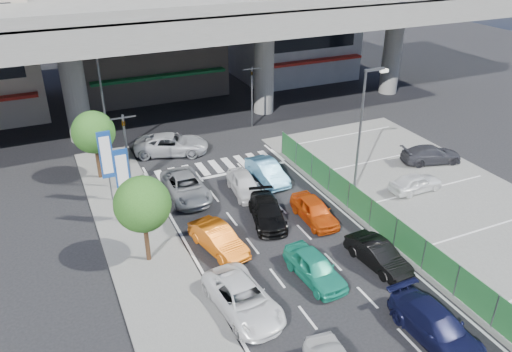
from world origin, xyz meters
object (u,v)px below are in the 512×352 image
hatch_black_mid_right (378,255)px  taxi_orange_left (218,239)px  crossing_wagon_silver (171,144)px  tree_near (142,204)px  parked_sedan_white (416,182)px  minivan_navy_back (436,326)px  sedan_black_mid (267,212)px  sedan_white_mid_left (243,299)px  taxi_orange_right (314,210)px  sedan_white_front_mid (244,184)px  signboard_far (106,157)px  street_lamp_right (363,121)px  traffic_cone (338,190)px  parked_sedan_dgrey (431,154)px  traffic_light_left (125,134)px  traffic_light_right (252,82)px  tree_far (93,132)px  signboard_near (123,177)px  taxi_teal_mid (315,267)px  street_lamp_left (105,94)px  kei_truck_front_right (267,171)px  wagon_silver_front_left (186,187)px

hatch_black_mid_right → taxi_orange_left: (-6.87, 4.62, 0.03)m
hatch_black_mid_right → crossing_wagon_silver: size_ratio=0.71×
tree_near → parked_sedan_white: size_ratio=1.33×
minivan_navy_back → parked_sedan_white: 13.06m
taxi_orange_left → sedan_black_mid: (3.58, 1.48, -0.05)m
sedan_white_mid_left → sedan_black_mid: bearing=50.6°
taxi_orange_right → sedan_white_front_mid: 5.25m
tree_near → parked_sedan_white: 17.64m
signboard_far → sedan_white_mid_left: 13.11m
sedan_white_mid_left → taxi_orange_left: (0.64, 4.84, -0.00)m
minivan_navy_back → taxi_orange_right: bearing=87.7°
street_lamp_right → signboard_far: bearing=161.3°
crossing_wagon_silver → traffic_cone: size_ratio=8.49×
sedan_white_front_mid → parked_sedan_dgrey: bearing=-0.2°
sedan_white_front_mid → taxi_orange_right: bearing=-56.8°
traffic_light_left → traffic_light_right: bearing=30.9°
hatch_black_mid_right → traffic_cone: bearing=67.9°
tree_far → hatch_black_mid_right: 19.50m
signboard_near → crossing_wagon_silver: signboard_near is taller
taxi_teal_mid → hatch_black_mid_right: taxi_teal_mid is taller
taxi_orange_left → traffic_light_right: bearing=47.1°
street_lamp_right → taxi_orange_left: bearing=-166.4°
tree_far → minivan_navy_back: 23.40m
tree_near → sedan_black_mid: tree_near is taller
street_lamp_left → minivan_navy_back: bearing=-69.8°
traffic_light_left → traffic_cone: size_ratio=8.12×
traffic_light_right → taxi_orange_left: traffic_light_right is taller
tree_far → hatch_black_mid_right: bearing=-54.2°
sedan_white_front_mid → signboard_near: bearing=-170.1°
traffic_cone → minivan_navy_back: bearing=-103.9°
traffic_light_right → signboard_near: traffic_light_right is taller
taxi_orange_left → sedan_black_mid: taxi_orange_left is taller
taxi_orange_left → sedan_white_front_mid: sedan_white_front_mid is taller
traffic_light_right → kei_truck_front_right: (-3.09, -9.45, -3.25)m
traffic_light_right → crossing_wagon_silver: 8.72m
tree_far → taxi_orange_right: (10.55, -10.60, -2.72)m
traffic_light_right → hatch_black_mid_right: bearing=-95.7°
tree_far → crossing_wagon_silver: size_ratio=0.88×
kei_truck_front_right → taxi_orange_right: bearing=-88.6°
taxi_orange_right → traffic_cone: 3.45m
tree_far → street_lamp_right: bearing=-29.6°
traffic_light_left → tree_near: size_ratio=1.08×
sedan_white_mid_left → taxi_teal_mid: taxi_teal_mid is taller
signboard_far → parked_sedan_white: size_ratio=1.30×
sedan_white_mid_left → wagon_silver_front_left: size_ratio=0.97×
signboard_near → kei_truck_front_right: bearing=9.2°
taxi_teal_mid → sedan_white_front_mid: size_ratio=1.01×
traffic_light_right → tree_far: 14.05m
street_lamp_right → taxi_orange_right: 6.39m
minivan_navy_back → traffic_cone: minivan_navy_back is taller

